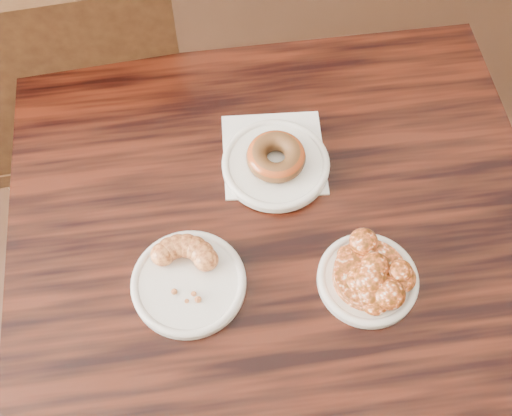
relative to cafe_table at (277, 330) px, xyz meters
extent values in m
plane|color=black|center=(0.27, 0.11, -0.38)|extent=(5.00, 5.00, 0.00)
cube|color=black|center=(0.00, 0.00, 0.00)|extent=(0.90, 0.90, 0.75)
cube|color=white|center=(0.02, 0.17, 0.38)|extent=(0.19, 0.19, 0.00)
cylinder|color=white|center=(0.02, 0.15, 0.39)|extent=(0.17, 0.17, 0.01)
cylinder|color=white|center=(-0.15, -0.03, 0.38)|extent=(0.17, 0.17, 0.01)
cylinder|color=white|center=(0.11, -0.08, 0.38)|extent=(0.15, 0.15, 0.01)
torus|color=#9A3C16|center=(0.02, 0.15, 0.41)|extent=(0.10, 0.10, 0.03)
camera|label=1|loc=(-0.13, -0.41, 1.25)|focal=45.00mm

